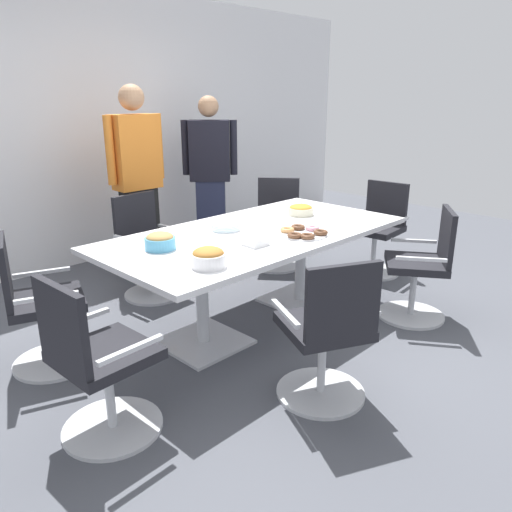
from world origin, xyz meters
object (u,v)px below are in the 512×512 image
Objects in this scene: plate_stack at (226,227)px; person_standing_0 at (137,179)px; snack_bowl_pretzels at (208,257)px; donut_platter at (303,233)px; office_chair_0 at (377,233)px; office_chair_1 at (277,228)px; office_chair_4 at (97,368)px; napkin_pile at (255,241)px; conference_table at (256,247)px; snack_bowl_chips_orange at (301,210)px; snack_bowl_cookies at (160,241)px; office_chair_2 at (148,251)px; person_standing_1 at (210,173)px; office_chair_5 at (327,338)px; office_chair_6 at (422,270)px; office_chair_3 at (39,310)px.

person_standing_0 is at bearing 84.90° from plate_stack.
donut_platter is (0.95, 0.04, -0.04)m from snack_bowl_pretzels.
snack_bowl_pretzels is at bearing 92.52° from office_chair_0.
office_chair_4 is at bearing 75.77° from office_chair_1.
napkin_pile is (-1.96, -0.19, 0.37)m from office_chair_0.
conference_table is 1.72m from office_chair_0.
snack_bowl_chips_orange is (-1.05, 0.16, 0.39)m from office_chair_0.
snack_bowl_cookies is at bearing 169.73° from conference_table.
person_standing_0 is 5.10× the size of donut_platter.
person_standing_1 is at bearing -159.35° from office_chair_2.
snack_bowl_cookies is at bearing 57.42° from office_chair_2.
person_standing_1 reaches higher than office_chair_0.
office_chair_4 reaches higher than snack_bowl_pretzels.
office_chair_1 is 1.00× the size of office_chair_5.
conference_table is 11.00× the size of snack_bowl_pretzels.
person_standing_1 is 4.81× the size of donut_platter.
snack_bowl_cookies reaches higher than napkin_pile.
person_standing_0 is at bearing 139.13° from office_chair_4.
office_chair_4 is at bearing -177.55° from donut_platter.
office_chair_6 is at bearing 111.94° from person_standing_0.
snack_bowl_pretzels is 0.99× the size of plate_stack.
office_chair_6 is 2.74m from person_standing_0.
office_chair_0 is 4.10× the size of snack_bowl_chips_orange.
napkin_pile is (0.01, -1.34, 0.37)m from office_chair_2.
snack_bowl_pretzels is at bearing 58.39° from office_chair_3.
donut_platter is at bearing 112.30° from person_standing_1.
snack_bowl_chips_orange is 1.44m from snack_bowl_cookies.
office_chair_0 is 1.00× the size of office_chair_5.
office_chair_4 is 3.33m from person_standing_1.
office_chair_6 is 4.37× the size of snack_bowl_cookies.
napkin_pile is at bearing 11.99° from snack_bowl_pretzels.
office_chair_1 reaches higher than snack_bowl_cookies.
office_chair_5 is at bearing 100.65° from office_chair_1.
person_standing_0 is at bearing 114.20° from snack_bowl_chips_orange.
office_chair_4 is 1.60m from plate_stack.
office_chair_3 is at bearing 148.76° from office_chair_5.
person_standing_0 is at bearing 41.66° from office_chair_0.
snack_bowl_pretzels is (-0.51, -1.45, 0.40)m from office_chair_2.
plate_stack is (-1.12, 1.09, 0.37)m from office_chair_6.
office_chair_2 is 0.52× the size of person_standing_1.
office_chair_2 is at bearing 90.55° from napkin_pile.
office_chair_4 is at bearing 44.27° from office_chair_2.
snack_bowl_pretzels is 1.05× the size of snack_bowl_cookies.
office_chair_5 is 1.34m from plate_stack.
office_chair_0 is at bearing 156.84° from person_standing_1.
snack_bowl_pretzels is (-1.76, -2.04, -0.10)m from person_standing_1.
snack_bowl_pretzels is at bearing -168.01° from napkin_pile.
office_chair_4 is 2.61m from office_chair_6.
person_standing_1 reaches higher than office_chair_2.
donut_platter is at bearing -138.66° from snack_bowl_chips_orange.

